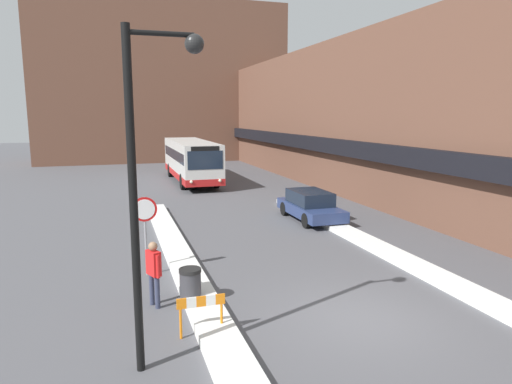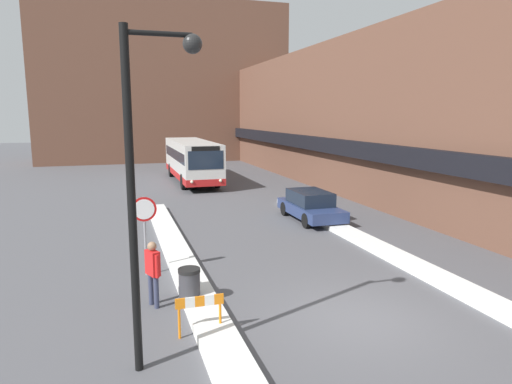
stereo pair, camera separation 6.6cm
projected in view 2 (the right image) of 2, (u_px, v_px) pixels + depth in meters
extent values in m
plane|color=#515156|center=(360.00, 319.00, 11.19)|extent=(160.00, 160.00, 0.00)
cube|color=brown|center=(319.00, 117.00, 35.91)|extent=(5.00, 60.00, 9.53)
cube|color=black|center=(286.00, 139.00, 35.39)|extent=(0.50, 60.00, 0.90)
cube|color=brown|center=(164.00, 83.00, 49.61)|extent=(26.00, 8.00, 16.60)
cube|color=silver|center=(178.00, 254.00, 16.04)|extent=(0.90, 17.41, 0.23)
cube|color=silver|center=(379.00, 248.00, 16.79)|extent=(0.90, 19.60, 0.21)
cube|color=silver|center=(192.00, 158.00, 33.64)|extent=(2.55, 10.80, 2.58)
cube|color=red|center=(192.00, 173.00, 33.82)|extent=(2.57, 10.82, 0.45)
cube|color=#192333|center=(192.00, 154.00, 33.58)|extent=(2.57, 9.94, 0.71)
cube|color=#192333|center=(206.00, 160.00, 28.49)|extent=(2.24, 0.03, 1.16)
cube|color=black|center=(206.00, 149.00, 28.37)|extent=(1.78, 0.03, 0.28)
sphere|color=#F2EAC6|center=(192.00, 182.00, 28.43)|extent=(0.20, 0.20, 0.20)
sphere|color=#F2EAC6|center=(221.00, 181.00, 28.97)|extent=(0.20, 0.20, 0.20)
cylinder|color=black|center=(183.00, 182.00, 30.36)|extent=(0.28, 1.07, 1.07)
cylinder|color=black|center=(217.00, 180.00, 31.04)|extent=(0.28, 1.07, 1.07)
cylinder|color=black|center=(171.00, 170.00, 36.66)|extent=(0.28, 1.07, 1.07)
cylinder|color=black|center=(199.00, 169.00, 37.34)|extent=(0.28, 1.07, 1.07)
cube|color=navy|center=(311.00, 209.00, 21.58)|extent=(1.77, 4.34, 0.50)
cube|color=#192333|center=(310.00, 197.00, 21.59)|extent=(1.56, 2.39, 0.63)
cylinder|color=black|center=(339.00, 218.00, 20.58)|extent=(0.20, 0.67, 0.67)
cylinder|color=black|center=(306.00, 221.00, 20.11)|extent=(0.20, 0.67, 0.67)
cylinder|color=black|center=(314.00, 207.00, 23.11)|extent=(0.20, 0.67, 0.67)
cylinder|color=black|center=(285.00, 209.00, 22.64)|extent=(0.20, 0.67, 0.67)
cylinder|color=gray|center=(145.00, 236.00, 14.08)|extent=(0.07, 0.07, 2.49)
cylinder|color=red|center=(144.00, 209.00, 13.91)|extent=(0.76, 0.03, 0.76)
cylinder|color=white|center=(144.00, 209.00, 13.90)|extent=(0.62, 0.02, 0.62)
cylinder|color=black|center=(132.00, 207.00, 8.44)|extent=(0.16, 0.16, 6.53)
cylinder|color=black|center=(159.00, 34.00, 8.10)|extent=(1.20, 0.10, 0.10)
sphere|color=black|center=(192.00, 44.00, 8.30)|extent=(0.36, 0.36, 0.36)
cylinder|color=#333851|center=(151.00, 289.00, 12.00)|extent=(0.13, 0.13, 0.86)
cylinder|color=#333851|center=(156.00, 292.00, 11.77)|extent=(0.13, 0.13, 0.86)
cube|color=red|center=(153.00, 263.00, 11.76)|extent=(0.38, 0.51, 0.65)
sphere|color=#9E7556|center=(152.00, 246.00, 11.68)|extent=(0.24, 0.24, 0.24)
cylinder|color=red|center=(149.00, 262.00, 11.94)|extent=(0.10, 0.10, 0.61)
cylinder|color=red|center=(157.00, 266.00, 11.59)|extent=(0.10, 0.10, 0.61)
cylinder|color=#38383D|center=(190.00, 288.00, 12.11)|extent=(0.56, 0.56, 0.85)
cylinder|color=black|center=(189.00, 270.00, 12.03)|extent=(0.59, 0.59, 0.10)
cylinder|color=orange|center=(179.00, 324.00, 10.18)|extent=(0.06, 0.06, 0.70)
cylinder|color=orange|center=(220.00, 318.00, 10.45)|extent=(0.06, 0.06, 0.70)
cube|color=orange|center=(180.00, 304.00, 10.11)|extent=(0.22, 0.04, 0.24)
cube|color=white|center=(190.00, 303.00, 10.17)|extent=(0.22, 0.04, 0.24)
cube|color=orange|center=(200.00, 301.00, 10.24)|extent=(0.22, 0.04, 0.24)
cube|color=white|center=(209.00, 300.00, 10.30)|extent=(0.22, 0.04, 0.24)
cube|color=orange|center=(219.00, 299.00, 10.37)|extent=(0.22, 0.04, 0.24)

